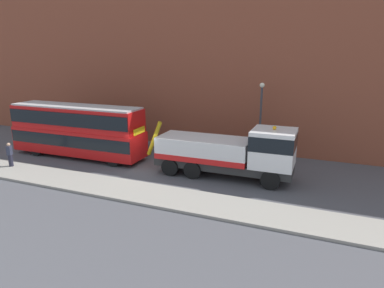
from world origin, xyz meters
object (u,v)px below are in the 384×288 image
recovery_tow_truck (230,152)px  double_decker_bus (77,129)px  street_lamp (261,115)px  pedestrian_onlooker (10,155)px

recovery_tow_truck → double_decker_bus: (-12.29, -0.01, 0.47)m
double_decker_bus → street_lamp: size_ratio=1.90×
double_decker_bus → pedestrian_onlooker: bearing=-122.8°
recovery_tow_truck → street_lamp: bearing=77.6°
recovery_tow_truck → double_decker_bus: bearing=179.2°
pedestrian_onlooker → double_decker_bus: bearing=33.4°
double_decker_bus → street_lamp: bearing=18.5°
double_decker_bus → street_lamp: (13.24, 4.65, 1.24)m
recovery_tow_truck → street_lamp: size_ratio=1.74×
street_lamp → double_decker_bus: bearing=-160.6°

